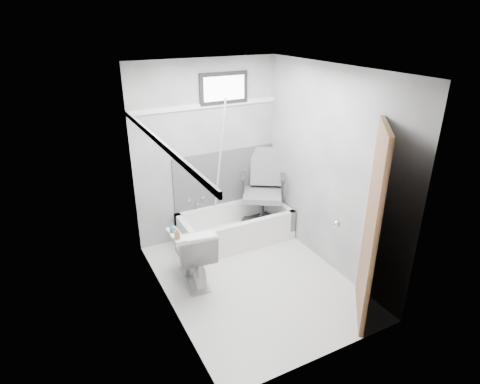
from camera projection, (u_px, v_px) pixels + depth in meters
floor at (254, 280)px, 4.73m from camera, size 2.60×2.60×0.00m
ceiling at (257, 69)px, 3.76m from camera, size 2.60×2.60×0.00m
wall_back at (207, 152)px, 5.30m from camera, size 2.00×0.02×2.40m
wall_front at (335, 243)px, 3.19m from camera, size 2.00×0.02×2.40m
wall_left at (164, 205)px, 3.82m from camera, size 0.02×2.60×2.40m
wall_right at (330, 171)px, 4.66m from camera, size 0.02×2.60×2.40m
bathtub at (236, 226)px, 5.50m from camera, size 1.50×0.70×0.42m
office_chair at (263, 190)px, 5.54m from camera, size 0.85×0.85×1.07m
toilet at (193, 253)px, 4.59m from camera, size 0.50×0.80×0.74m
door at (415, 236)px, 3.69m from camera, size 0.78×0.78×2.00m
window at (224, 88)px, 5.06m from camera, size 0.66×0.04×0.40m
backerboard at (225, 178)px, 5.56m from camera, size 1.50×0.02×0.78m
trim_back at (206, 106)px, 5.04m from camera, size 2.00×0.02×0.06m
trim_left at (160, 143)px, 3.58m from camera, size 0.02×2.60×0.06m
pole at (219, 168)px, 5.19m from camera, size 0.02×0.49×1.90m
shelf at (176, 235)px, 3.90m from camera, size 0.10×0.32×0.02m
soap_bottle_a at (177, 233)px, 3.80m from camera, size 0.07×0.07×0.12m
soap_bottle_b at (173, 227)px, 3.92m from camera, size 0.08×0.08×0.09m
faucet at (196, 201)px, 5.45m from camera, size 0.26×0.10×0.16m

